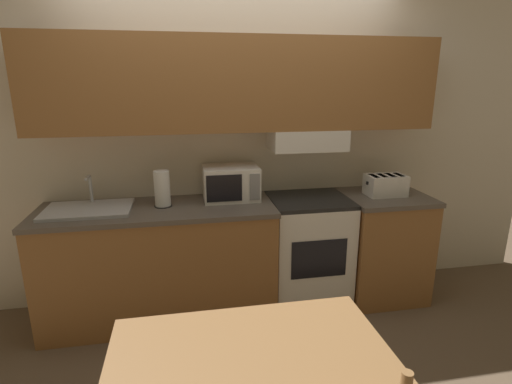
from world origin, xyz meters
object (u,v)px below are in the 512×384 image
stove_range (307,250)px  sink_basin (88,209)px  dining_table (252,383)px  microwave (231,183)px  toaster (385,185)px  paper_towel_roll (162,189)px

stove_range → sink_basin: (-1.64, -0.02, 0.46)m
sink_basin → dining_table: sink_basin is taller
microwave → toaster: (1.23, -0.13, -0.04)m
stove_range → microwave: bearing=170.6°
microwave → toaster: bearing=-5.9°
stove_range → dining_table: bearing=-114.8°
stove_range → paper_towel_roll: (-1.12, 0.00, 0.57)m
toaster → paper_towel_roll: 1.75m
microwave → sink_basin: microwave is taller
microwave → paper_towel_roll: paper_towel_roll is taller
sink_basin → dining_table: size_ratio=0.54×
stove_range → sink_basin: sink_basin is taller
stove_range → dining_table: stove_range is taller
dining_table → toaster: bearing=49.2°
toaster → sink_basin: size_ratio=0.54×
sink_basin → dining_table: bearing=-60.7°
sink_basin → toaster: bearing=-0.1°
stove_range → sink_basin: bearing=-179.3°
sink_basin → paper_towel_roll: size_ratio=2.23×
dining_table → sink_basin: bearing=119.3°
microwave → dining_table: bearing=-94.6°
stove_range → dining_table: (-0.74, -1.61, 0.21)m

